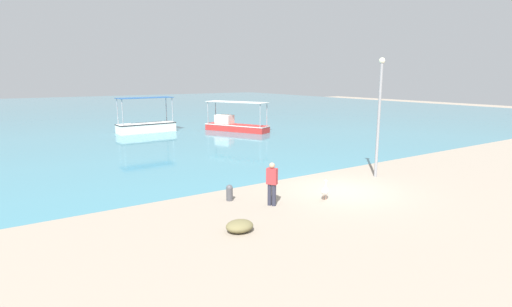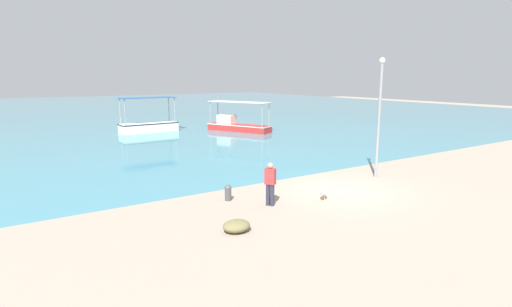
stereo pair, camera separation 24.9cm
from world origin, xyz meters
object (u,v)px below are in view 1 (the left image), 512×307
(fishing_boat_outer, at_px, (235,125))
(fishing_boat_near_right, at_px, (146,126))
(fisherman_standing, at_px, (272,183))
(net_pile, at_px, (240,226))
(mooring_bollard, at_px, (229,192))
(pelican, at_px, (325,191))
(lamp_post, at_px, (379,111))

(fishing_boat_outer, xyz_separation_m, fishing_boat_near_right, (-7.00, 3.50, 0.01))
(fisherman_standing, relative_size, net_pile, 1.84)
(mooring_bollard, height_order, net_pile, mooring_bollard)
(pelican, bearing_deg, fishing_boat_outer, 69.30)
(pelican, distance_m, mooring_bollard, 3.84)
(fishing_boat_outer, relative_size, mooring_bollard, 9.41)
(fishing_boat_near_right, distance_m, net_pile, 24.72)
(fishing_boat_outer, xyz_separation_m, pelican, (-7.45, -19.70, -0.22))
(fishing_boat_near_right, xyz_separation_m, mooring_bollard, (-3.71, -21.17, -0.25))
(lamp_post, bearing_deg, fisherman_standing, -173.54)
(lamp_post, bearing_deg, pelican, -163.71)
(fishing_boat_outer, distance_m, pelican, 21.07)
(net_pile, bearing_deg, fishing_boat_outer, 59.73)
(fishing_boat_near_right, distance_m, pelican, 23.21)
(fishing_boat_outer, bearing_deg, fishing_boat_near_right, 153.43)
(fisherman_standing, bearing_deg, pelican, -14.84)
(fishing_boat_outer, bearing_deg, mooring_bollard, -121.22)
(fishing_boat_outer, xyz_separation_m, lamp_post, (-2.76, -18.33, 2.65))
(net_pile, bearing_deg, mooring_bollard, 65.64)
(lamp_post, height_order, fisherman_standing, lamp_post)
(fishing_boat_near_right, bearing_deg, lamp_post, -79.01)
(fishing_boat_outer, xyz_separation_m, net_pile, (-12.08, -20.69, -0.40))
(lamp_post, bearing_deg, mooring_bollard, 175.24)
(fishing_boat_outer, height_order, net_pile, fishing_boat_outer)
(pelican, height_order, fisherman_standing, fisherman_standing)
(fishing_boat_near_right, xyz_separation_m, pelican, (-0.45, -23.20, -0.22))
(fishing_boat_outer, distance_m, fisherman_standing, 21.42)
(fishing_boat_near_right, bearing_deg, net_pile, -101.86)
(pelican, bearing_deg, net_pile, -167.95)
(lamp_post, xyz_separation_m, fisherman_standing, (-6.91, -0.78, -2.33))
(lamp_post, height_order, mooring_bollard, lamp_post)
(fishing_boat_near_right, distance_m, lamp_post, 22.40)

